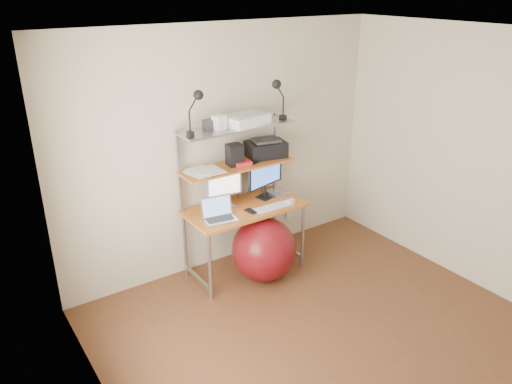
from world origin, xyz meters
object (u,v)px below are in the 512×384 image
Objects in this scene: monitor_silver at (224,185)px; exercise_ball at (264,249)px; printer at (266,148)px; monitor_black at (265,174)px; laptop at (218,214)px.

exercise_ball is (0.24, -0.35, -0.64)m from monitor_silver.
monitor_silver is 0.61m from printer.
monitor_black is 0.27m from printer.
exercise_ball is (-0.30, -0.41, -0.91)m from printer.
laptop is at bearing -148.06° from printer.
monitor_black is 0.76× the size of exercise_ball.
monitor_silver is 0.77m from exercise_ball.
exercise_ball is at bearing -9.15° from laptop.
monitor_silver is at bearing 124.44° from exercise_ball.
monitor_black reaches higher than exercise_ball.
monitor_silver is at bearing -162.22° from printer.
monitor_silver is 0.66× the size of exercise_ball.
printer reaches higher than exercise_ball.
monitor_black is (0.48, -0.03, 0.02)m from monitor_silver.
monitor_silver is at bearing 56.18° from laptop.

